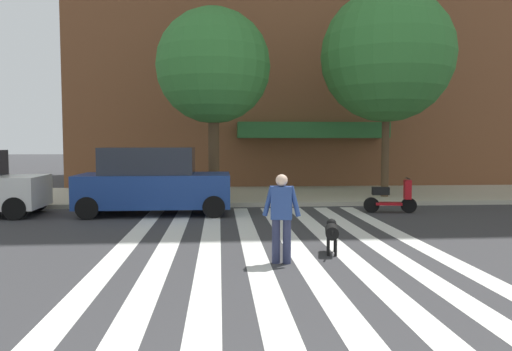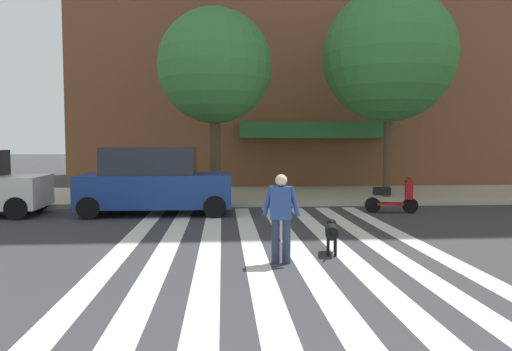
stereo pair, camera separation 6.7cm
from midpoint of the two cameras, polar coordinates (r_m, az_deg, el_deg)
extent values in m
plane|color=#353538|center=(9.54, -3.19, -9.52)|extent=(160.00, 160.00, 0.00)
cube|color=#B1AB95|center=(19.47, -3.80, -2.37)|extent=(80.00, 6.00, 0.15)
cube|color=silver|center=(9.76, -16.51, -9.35)|extent=(0.45, 13.55, 0.01)
cube|color=silver|center=(9.61, -11.18, -9.47)|extent=(0.45, 13.55, 0.01)
cube|color=silver|center=(9.54, -5.74, -9.51)|extent=(0.45, 13.55, 0.01)
cube|color=silver|center=(9.56, -0.26, -9.46)|extent=(0.45, 13.55, 0.01)
cube|color=silver|center=(9.67, 5.14, -9.33)|extent=(0.45, 13.55, 0.01)
cube|color=silver|center=(9.85, 10.37, -9.12)|extent=(0.45, 13.55, 0.01)
cube|color=silver|center=(10.12, 15.37, -8.85)|extent=(0.45, 13.55, 0.01)
cube|color=silver|center=(10.45, 20.07, -8.54)|extent=(0.45, 13.55, 0.01)
cube|color=#27632E|center=(22.15, 6.51, 5.31)|extent=(6.75, 1.60, 0.70)
cylinder|color=black|center=(17.07, -24.54, -2.75)|extent=(0.66, 0.24, 0.66)
cylinder|color=black|center=(15.44, -26.63, -3.49)|extent=(0.66, 0.24, 0.66)
cube|color=navy|center=(15.21, -11.93, -1.68)|extent=(4.58, 1.97, 0.99)
cube|color=#232833|center=(15.17, -12.67, 1.71)|extent=(2.74, 1.73, 0.81)
cylinder|color=black|center=(16.01, -5.04, -2.83)|extent=(0.66, 0.22, 0.66)
cylinder|color=black|center=(14.22, -5.13, -3.69)|extent=(0.66, 0.22, 0.66)
cylinder|color=black|center=(16.46, -17.75, -2.82)|extent=(0.66, 0.22, 0.66)
cylinder|color=black|center=(14.73, -19.38, -3.64)|extent=(0.66, 0.22, 0.66)
cylinder|color=black|center=(15.87, 17.45, -3.39)|extent=(0.49, 0.18, 0.48)
cylinder|color=black|center=(15.67, 13.33, -3.41)|extent=(0.50, 0.22, 0.48)
cube|color=#B0121A|center=(15.75, 15.22, -3.22)|extent=(0.84, 0.45, 0.08)
cube|color=black|center=(15.66, 14.35, -1.77)|extent=(0.56, 0.38, 0.24)
cube|color=#B0121A|center=(15.81, 17.31, -1.59)|extent=(0.24, 0.31, 0.60)
cylinder|color=black|center=(15.78, 17.33, -0.33)|extent=(0.12, 0.50, 0.04)
cylinder|color=#4C3823|center=(17.37, -5.10, 3.13)|extent=(0.39, 0.39, 3.64)
sphere|color=#337533|center=(17.58, -5.16, 12.74)|extent=(4.05, 4.05, 4.05)
cylinder|color=#4C3823|center=(18.97, 14.90, 3.52)|extent=(0.28, 0.28, 3.93)
sphere|color=#337533|center=(19.24, 15.08, 13.48)|extent=(4.95, 4.95, 4.95)
cylinder|color=#282D4C|center=(8.96, 2.15, -7.73)|extent=(0.18, 0.18, 0.82)
cylinder|color=#282D4C|center=(8.94, 3.44, -7.75)|extent=(0.18, 0.18, 0.82)
cube|color=navy|center=(8.83, 2.81, -3.22)|extent=(0.42, 0.31, 0.60)
cylinder|color=navy|center=(8.85, 1.26, -3.01)|extent=(0.24, 0.13, 0.57)
cylinder|color=navy|center=(8.81, 4.37, -3.05)|extent=(0.24, 0.13, 0.57)
sphere|color=beige|center=(8.79, 2.82, -0.57)|extent=(0.26, 0.26, 0.22)
cylinder|color=black|center=(9.77, 8.74, -6.54)|extent=(0.37, 0.59, 0.26)
sphere|color=black|center=(10.11, 8.69, -5.61)|extent=(0.24, 0.24, 0.20)
cylinder|color=black|center=(9.40, 8.80, -6.65)|extent=(0.08, 0.24, 0.16)
cylinder|color=black|center=(10.02, 8.29, -7.96)|extent=(0.07, 0.07, 0.32)
cylinder|color=black|center=(10.02, 9.10, -7.97)|extent=(0.07, 0.07, 0.32)
cylinder|color=black|center=(9.64, 8.33, -8.44)|extent=(0.07, 0.07, 0.32)
cylinder|color=black|center=(9.65, 9.17, -8.44)|extent=(0.07, 0.07, 0.32)
camera|label=1|loc=(0.03, -90.19, -0.01)|focal=33.94mm
camera|label=2|loc=(0.03, 89.81, 0.01)|focal=33.94mm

